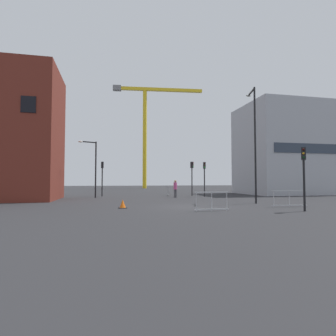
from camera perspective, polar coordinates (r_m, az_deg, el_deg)
name	(u,v)px	position (r m, az deg, el deg)	size (l,w,h in m)	color
ground	(189,207)	(18.19, 4.41, -7.97)	(160.00, 160.00, 0.00)	#28282B
brick_building	(8,134)	(28.14, -30.20, 6.08)	(8.47, 6.97, 11.58)	maroon
office_block	(288,150)	(39.05, 23.55, 3.43)	(11.66, 8.88, 11.36)	#A8AAB2
construction_crane	(147,119)	(64.01, -4.27, 10.05)	(20.48, 3.02, 23.25)	yellow
streetlamp_tall	(254,136)	(22.01, 17.41, 6.36)	(0.70, 1.84, 8.77)	black
streetlamp_short	(93,163)	(28.31, -15.22, 0.93)	(1.72, 0.76, 5.60)	black
traffic_light_crosswalk	(304,168)	(17.08, 26.26, 0.04)	(0.36, 0.38, 3.55)	black
traffic_light_median	(204,173)	(29.46, 7.54, -1.09)	(0.29, 0.39, 3.67)	#232326
traffic_light_verge	(102,173)	(30.74, -13.44, -1.00)	(0.28, 0.38, 3.76)	black
traffic_light_corner	(192,173)	(31.23, 4.98, -1.00)	(0.37, 0.37, 3.84)	#232326
pedestrian_walking	(175,187)	(27.72, 1.52, -4.04)	(0.34, 0.34, 1.75)	#4C4C51
safety_barrier_rear	(168,191)	(31.47, 0.01, -4.71)	(0.19, 1.98, 1.08)	gray
safety_barrier_left_run	(212,201)	(15.65, 9.02, -6.74)	(2.01, 0.08, 1.08)	#B2B5BA
safety_barrier_mid_span	(289,198)	(19.55, 23.80, -5.73)	(2.31, 0.38, 1.08)	#B2B5BA
traffic_cone_striped	(123,204)	(17.37, -9.35, -7.40)	(0.52, 0.52, 0.52)	black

